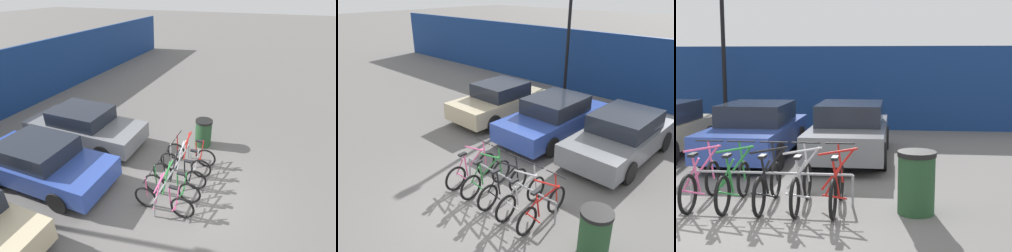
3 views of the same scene
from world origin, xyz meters
TOP-DOWN VIEW (x-y plane):
  - ground_plane at (0.00, 0.00)m, footprint 120.00×120.00m
  - hoarding_wall at (0.00, 9.50)m, footprint 36.00×0.16m
  - bike_rack at (0.30, 0.68)m, footprint 2.92×0.04m
  - bicycle_pink at (-0.88, 0.53)m, footprint 0.68×1.71m
  - bicycle_green at (-0.30, 0.53)m, footprint 0.68×1.71m
  - bicycle_black at (0.30, 0.53)m, footprint 0.68×1.71m
  - bicycle_silver at (0.88, 0.53)m, footprint 0.68×1.71m
  - bicycle_red at (1.49, 0.53)m, footprint 0.68×1.71m
  - car_beige at (-3.65, 4.36)m, footprint 1.91×3.97m
  - car_blue at (-1.05, 4.40)m, footprint 1.91×4.30m
  - car_grey at (1.31, 4.65)m, footprint 1.91×4.41m
  - lamp_post at (-3.38, 8.50)m, footprint 0.24×0.44m
  - trash_bin at (2.79, 0.45)m, footprint 0.63×0.63m

SIDE VIEW (x-z plane):
  - ground_plane at x=0.00m, z-range 0.00..0.00m
  - bicycle_pink at x=-0.88m, z-range -0.15..0.90m
  - bicycle_green at x=-0.30m, z-range -0.15..0.90m
  - bicycle_black at x=0.30m, z-range -0.15..0.90m
  - bicycle_silver at x=0.88m, z-range -0.15..0.90m
  - bicycle_red at x=1.49m, z-range -0.15..0.90m
  - bike_rack at x=0.30m, z-range 0.19..0.76m
  - trash_bin at x=2.79m, z-range 0.00..1.03m
  - car_beige at x=-3.65m, z-range -0.01..1.39m
  - car_blue at x=-1.05m, z-range -0.01..1.39m
  - car_grey at x=1.31m, z-range -0.01..1.39m
  - hoarding_wall at x=0.00m, z-range 0.00..2.94m
  - lamp_post at x=-3.38m, z-range 0.36..7.21m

